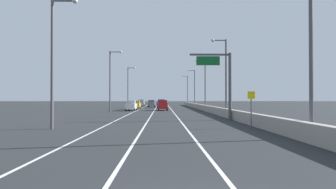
% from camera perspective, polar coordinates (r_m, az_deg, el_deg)
% --- Properties ---
extents(ground_plane, '(320.00, 320.00, 0.00)m').
position_cam_1_polar(ground_plane, '(70.01, -0.74, -2.69)').
color(ground_plane, '#26282B').
extents(lane_stripe_left, '(0.16, 130.00, 0.00)m').
position_cam_1_polar(lane_stripe_left, '(61.23, -5.85, -2.97)').
color(lane_stripe_left, silver).
rests_on(lane_stripe_left, ground_plane).
extents(lane_stripe_center, '(0.16, 130.00, 0.00)m').
position_cam_1_polar(lane_stripe_center, '(61.04, -2.57, -2.98)').
color(lane_stripe_center, silver).
rests_on(lane_stripe_center, ground_plane).
extents(lane_stripe_right, '(0.16, 130.00, 0.00)m').
position_cam_1_polar(lane_stripe_right, '(61.05, 0.72, -2.98)').
color(lane_stripe_right, silver).
rests_on(lane_stripe_right, ground_plane).
extents(jersey_barrier_right, '(0.60, 120.00, 1.10)m').
position_cam_1_polar(jersey_barrier_right, '(46.73, 8.97, -3.01)').
color(jersey_barrier_right, '#9E998E').
rests_on(jersey_barrier_right, ground_plane).
extents(overhead_sign_gantry, '(4.68, 0.36, 7.50)m').
position_cam_1_polar(overhead_sign_gantry, '(33.78, 10.56, 3.18)').
color(overhead_sign_gantry, '#47474C').
rests_on(overhead_sign_gantry, ground_plane).
extents(speed_advisory_sign, '(0.60, 0.11, 3.00)m').
position_cam_1_polar(speed_advisory_sign, '(25.24, 15.62, -2.24)').
color(speed_advisory_sign, '#4C4C51').
rests_on(speed_advisory_sign, ground_plane).
extents(lamp_post_right_near, '(2.14, 0.44, 10.46)m').
position_cam_1_polar(lamp_post_right_near, '(20.21, 25.01, 9.41)').
color(lamp_post_right_near, '#4C4C51').
rests_on(lamp_post_right_near, ground_plane).
extents(lamp_post_right_second, '(2.14, 0.44, 10.46)m').
position_cam_1_polar(lamp_post_right_second, '(40.95, 10.69, 4.27)').
color(lamp_post_right_second, '#4C4C51').
rests_on(lamp_post_right_second, ground_plane).
extents(lamp_post_right_third, '(2.14, 0.44, 10.46)m').
position_cam_1_polar(lamp_post_right_third, '(62.71, 6.89, 2.55)').
color(lamp_post_right_third, '#4C4C51').
rests_on(lamp_post_right_third, ground_plane).
extents(lamp_post_right_fourth, '(2.14, 0.44, 10.46)m').
position_cam_1_polar(lamp_post_right_fourth, '(84.62, 4.94, 1.72)').
color(lamp_post_right_fourth, '#4C4C51').
rests_on(lamp_post_right_fourth, ground_plane).
extents(lamp_post_right_fifth, '(2.14, 0.44, 10.46)m').
position_cam_1_polar(lamp_post_right_fifth, '(106.56, 3.62, 1.23)').
color(lamp_post_right_fifth, '#4C4C51').
rests_on(lamp_post_right_fifth, ground_plane).
extents(lamp_post_left_near, '(2.14, 0.44, 10.46)m').
position_cam_1_polar(lamp_post_left_near, '(25.59, -20.73, 7.27)').
color(lamp_post_left_near, '#4C4C51').
rests_on(lamp_post_left_near, ground_plane).
extents(lamp_post_left_mid, '(2.14, 0.44, 10.46)m').
position_cam_1_polar(lamp_post_left_mid, '(51.19, -10.74, 3.28)').
color(lamp_post_left_mid, '#4C4C51').
rests_on(lamp_post_left_mid, ground_plane).
extents(lamp_post_left_far, '(2.14, 0.44, 10.46)m').
position_cam_1_polar(lamp_post_left_far, '(77.39, -7.48, 1.94)').
color(lamp_post_left_far, '#4C4C51').
rests_on(lamp_post_left_far, ground_plane).
extents(car_white_0, '(1.91, 4.60, 1.97)m').
position_cam_1_polar(car_white_0, '(58.17, -7.01, -2.13)').
color(car_white_0, white).
rests_on(car_white_0, ground_plane).
extents(car_silver_1, '(1.94, 4.57, 2.00)m').
position_cam_1_polar(car_silver_1, '(90.10, -5.13, -1.60)').
color(car_silver_1, '#B7B7BC').
rests_on(car_silver_1, ground_plane).
extents(car_red_2, '(1.96, 4.18, 2.08)m').
position_cam_1_polar(car_red_2, '(58.95, -1.01, -2.06)').
color(car_red_2, red).
rests_on(car_red_2, ground_plane).
extents(car_yellow_3, '(1.83, 4.70, 1.87)m').
position_cam_1_polar(car_yellow_3, '(66.54, -6.11, -1.98)').
color(car_yellow_3, gold).
rests_on(car_yellow_3, ground_plane).
extents(car_gray_4, '(1.99, 4.56, 1.91)m').
position_cam_1_polar(car_gray_4, '(83.20, -3.15, -1.71)').
color(car_gray_4, slate).
rests_on(car_gray_4, ground_plane).
extents(car_blue_5, '(2.00, 4.50, 2.12)m').
position_cam_1_polar(car_blue_5, '(73.61, -1.30, -1.77)').
color(car_blue_5, '#1E389E').
rests_on(car_blue_5, ground_plane).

